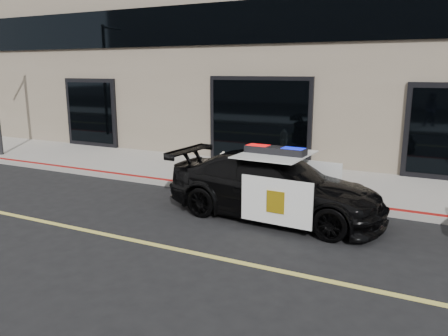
% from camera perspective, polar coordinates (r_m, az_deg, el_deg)
% --- Properties ---
extents(ground, '(120.00, 120.00, 0.00)m').
position_cam_1_polar(ground, '(7.92, -7.79, -10.18)').
color(ground, black).
rests_on(ground, ground).
extents(sidewalk_n, '(60.00, 3.50, 0.15)m').
position_cam_1_polar(sidewalk_n, '(12.37, 5.88, -1.36)').
color(sidewalk_n, gray).
rests_on(sidewalk_n, ground).
extents(police_car, '(2.44, 4.85, 1.52)m').
position_cam_1_polar(police_car, '(9.26, 6.61, -2.30)').
color(police_car, black).
rests_on(police_car, ground).
extents(fire_hydrant, '(0.35, 0.48, 0.76)m').
position_cam_1_polar(fire_hydrant, '(11.81, -0.12, 0.19)').
color(fire_hydrant, white).
rests_on(fire_hydrant, sidewalk_n).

